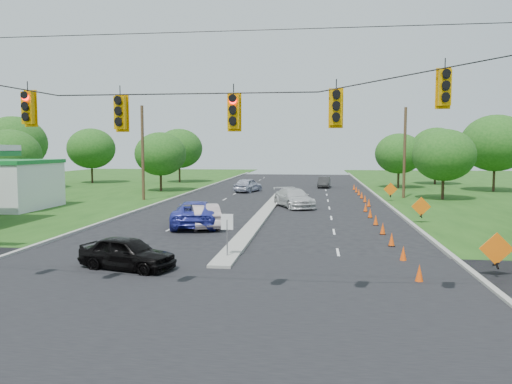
# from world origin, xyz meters

# --- Properties ---
(ground) EXTENTS (160.00, 160.00, 0.00)m
(ground) POSITION_xyz_m (0.00, 0.00, 0.00)
(ground) COLOR black
(ground) RESTS_ON ground
(cross_street) EXTENTS (160.00, 14.00, 0.02)m
(cross_street) POSITION_xyz_m (0.00, 0.00, 0.00)
(cross_street) COLOR black
(cross_street) RESTS_ON ground
(curb_left) EXTENTS (0.25, 110.00, 0.16)m
(curb_left) POSITION_xyz_m (-10.10, 30.00, 0.00)
(curb_left) COLOR gray
(curb_left) RESTS_ON ground
(curb_right) EXTENTS (0.25, 110.00, 0.16)m
(curb_right) POSITION_xyz_m (10.10, 30.00, 0.00)
(curb_right) COLOR gray
(curb_right) RESTS_ON ground
(median) EXTENTS (1.00, 34.00, 0.18)m
(median) POSITION_xyz_m (0.00, 21.00, 0.00)
(median) COLOR gray
(median) RESTS_ON ground
(median_sign) EXTENTS (0.55, 0.06, 2.05)m
(median_sign) POSITION_xyz_m (0.00, 6.00, 1.46)
(median_sign) COLOR gray
(median_sign) RESTS_ON ground
(signal_span) EXTENTS (25.60, 0.32, 9.00)m
(signal_span) POSITION_xyz_m (-0.05, -1.00, 4.97)
(signal_span) COLOR #422D1C
(signal_span) RESTS_ON ground
(utility_pole_far_left) EXTENTS (0.28, 0.28, 9.00)m
(utility_pole_far_left) POSITION_xyz_m (-12.50, 30.00, 4.50)
(utility_pole_far_left) COLOR #422D1C
(utility_pole_far_left) RESTS_ON ground
(utility_pole_far_right) EXTENTS (0.28, 0.28, 9.00)m
(utility_pole_far_right) POSITION_xyz_m (12.50, 35.00, 4.50)
(utility_pole_far_right) COLOR #422D1C
(utility_pole_far_right) RESTS_ON ground
(cone_0) EXTENTS (0.32, 0.32, 0.70)m
(cone_0) POSITION_xyz_m (7.77, 3.00, 0.35)
(cone_0) COLOR #F14D0B
(cone_0) RESTS_ON ground
(cone_1) EXTENTS (0.32, 0.32, 0.70)m
(cone_1) POSITION_xyz_m (7.77, 6.50, 0.35)
(cone_1) COLOR #F14D0B
(cone_1) RESTS_ON ground
(cone_2) EXTENTS (0.32, 0.32, 0.70)m
(cone_2) POSITION_xyz_m (7.77, 10.00, 0.35)
(cone_2) COLOR #F14D0B
(cone_2) RESTS_ON ground
(cone_3) EXTENTS (0.32, 0.32, 0.70)m
(cone_3) POSITION_xyz_m (7.77, 13.50, 0.35)
(cone_3) COLOR #F14D0B
(cone_3) RESTS_ON ground
(cone_4) EXTENTS (0.32, 0.32, 0.70)m
(cone_4) POSITION_xyz_m (7.77, 17.00, 0.35)
(cone_4) COLOR #F14D0B
(cone_4) RESTS_ON ground
(cone_5) EXTENTS (0.32, 0.32, 0.70)m
(cone_5) POSITION_xyz_m (7.77, 20.50, 0.35)
(cone_5) COLOR #F14D0B
(cone_5) RESTS_ON ground
(cone_6) EXTENTS (0.32, 0.32, 0.70)m
(cone_6) POSITION_xyz_m (7.77, 24.00, 0.35)
(cone_6) COLOR #F14D0B
(cone_6) RESTS_ON ground
(cone_7) EXTENTS (0.32, 0.32, 0.70)m
(cone_7) POSITION_xyz_m (8.37, 27.50, 0.35)
(cone_7) COLOR #F14D0B
(cone_7) RESTS_ON ground
(cone_8) EXTENTS (0.32, 0.32, 0.70)m
(cone_8) POSITION_xyz_m (8.37, 31.00, 0.35)
(cone_8) COLOR #F14D0B
(cone_8) RESTS_ON ground
(cone_9) EXTENTS (0.32, 0.32, 0.70)m
(cone_9) POSITION_xyz_m (8.37, 34.50, 0.35)
(cone_9) COLOR #F14D0B
(cone_9) RESTS_ON ground
(cone_10) EXTENTS (0.32, 0.32, 0.70)m
(cone_10) POSITION_xyz_m (8.37, 38.00, 0.35)
(cone_10) COLOR #F14D0B
(cone_10) RESTS_ON ground
(cone_11) EXTENTS (0.32, 0.32, 0.70)m
(cone_11) POSITION_xyz_m (8.37, 41.50, 0.35)
(cone_11) COLOR #F14D0B
(cone_11) RESTS_ON ground
(cone_12) EXTENTS (0.32, 0.32, 0.70)m
(cone_12) POSITION_xyz_m (8.37, 45.00, 0.35)
(cone_12) COLOR #F14D0B
(cone_12) RESTS_ON ground
(work_sign_0) EXTENTS (1.27, 0.58, 1.37)m
(work_sign_0) POSITION_xyz_m (10.80, 4.00, 1.09)
(work_sign_0) COLOR black
(work_sign_0) RESTS_ON ground
(work_sign_1) EXTENTS (1.27, 0.58, 1.37)m
(work_sign_1) POSITION_xyz_m (10.80, 18.00, 1.09)
(work_sign_1) COLOR black
(work_sign_1) RESTS_ON ground
(work_sign_2) EXTENTS (1.27, 0.58, 1.37)m
(work_sign_2) POSITION_xyz_m (10.80, 32.00, 1.09)
(work_sign_2) COLOR black
(work_sign_2) RESTS_ON ground
(tree_2) EXTENTS (5.88, 5.88, 6.86)m
(tree_2) POSITION_xyz_m (-26.00, 30.00, 4.34)
(tree_2) COLOR black
(tree_2) RESTS_ON ground
(tree_3) EXTENTS (7.56, 7.56, 8.82)m
(tree_3) POSITION_xyz_m (-32.00, 40.00, 5.58)
(tree_3) COLOR black
(tree_3) RESTS_ON ground
(tree_4) EXTENTS (6.72, 6.72, 7.84)m
(tree_4) POSITION_xyz_m (-28.00, 52.00, 4.96)
(tree_4) COLOR black
(tree_4) RESTS_ON ground
(tree_5) EXTENTS (5.88, 5.88, 6.86)m
(tree_5) POSITION_xyz_m (-14.00, 40.00, 4.34)
(tree_5) COLOR black
(tree_5) RESTS_ON ground
(tree_6) EXTENTS (6.72, 6.72, 7.84)m
(tree_6) POSITION_xyz_m (-16.00, 55.00, 4.96)
(tree_6) COLOR black
(tree_6) RESTS_ON ground
(tree_9) EXTENTS (5.88, 5.88, 6.86)m
(tree_9) POSITION_xyz_m (16.00, 34.00, 4.34)
(tree_9) COLOR black
(tree_9) RESTS_ON ground
(tree_10) EXTENTS (7.56, 7.56, 8.82)m
(tree_10) POSITION_xyz_m (24.00, 44.00, 5.58)
(tree_10) COLOR black
(tree_10) RESTS_ON ground
(tree_11) EXTENTS (6.72, 6.72, 7.84)m
(tree_11) POSITION_xyz_m (20.00, 55.00, 4.96)
(tree_11) COLOR black
(tree_11) RESTS_ON ground
(tree_12) EXTENTS (5.88, 5.88, 6.86)m
(tree_12) POSITION_xyz_m (14.00, 48.00, 4.34)
(tree_12) COLOR black
(tree_12) RESTS_ON ground
(black_sedan) EXTENTS (4.38, 2.67, 1.39)m
(black_sedan) POSITION_xyz_m (-3.72, 3.59, 0.70)
(black_sedan) COLOR black
(black_sedan) RESTS_ON ground
(white_sedan) EXTENTS (3.12, 4.91, 1.53)m
(white_sedan) POSITION_xyz_m (-3.08, 14.75, 0.76)
(white_sedan) COLOR beige
(white_sedan) RESTS_ON ground
(blue_pickup) EXTENTS (3.70, 6.31, 1.65)m
(blue_pickup) POSITION_xyz_m (-3.72, 15.16, 0.82)
(blue_pickup) COLOR #3036A7
(blue_pickup) RESTS_ON ground
(silver_car_far) EXTENTS (4.22, 5.96, 1.60)m
(silver_car_far) POSITION_xyz_m (2.04, 26.23, 0.80)
(silver_car_far) COLOR silver
(silver_car_far) RESTS_ON ground
(silver_car_oncoming) EXTENTS (3.16, 5.01, 1.59)m
(silver_car_oncoming) POSITION_xyz_m (-3.91, 40.59, 0.80)
(silver_car_oncoming) COLOR #ADB0C5
(silver_car_oncoming) RESTS_ON ground
(dark_car_receding) EXTENTS (1.74, 4.20, 1.35)m
(dark_car_receding) POSITION_xyz_m (4.83, 48.11, 0.68)
(dark_car_receding) COLOR #272727
(dark_car_receding) RESTS_ON ground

